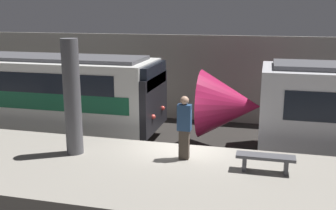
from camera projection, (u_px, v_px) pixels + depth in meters
ground_plane at (185, 176)px, 12.56m from camera, size 120.00×120.00×0.00m
platform at (168, 191)px, 10.34m from camera, size 40.00×4.46×1.06m
station_rear_barrier at (215, 79)px, 18.41m from camera, size 50.00×0.15×4.05m
support_pillar_near at (72, 98)px, 11.18m from camera, size 0.49×0.49×3.34m
person_waiting at (184, 126)px, 10.89m from camera, size 0.38×0.24×1.81m
platform_bench at (265, 159)px, 10.15m from camera, size 1.50×0.40×0.45m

